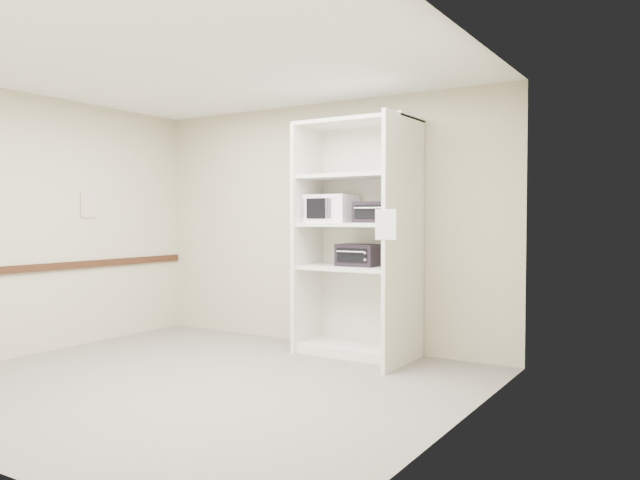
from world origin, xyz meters
The scene contains 12 objects.
floor centered at (0.00, 0.00, 0.00)m, with size 4.50×4.00×0.01m, color #655E55.
ceiling centered at (0.00, 0.00, 2.70)m, with size 4.50×4.00×0.01m, color white.
wall_back centered at (0.00, 2.00, 1.35)m, with size 4.50×0.02×2.70m, color tan.
wall_left centered at (-2.25, 0.00, 1.35)m, with size 0.02×4.00×2.70m, color tan.
wall_right centered at (2.25, 0.00, 1.35)m, with size 0.02×4.00×2.70m, color tan.
shelving_unit centered at (0.67, 1.70, 1.13)m, with size 1.24×0.92×2.42m.
microwave centered at (0.30, 1.71, 1.52)m, with size 0.49×0.37×0.30m, color white.
toaster_oven_upper centered at (0.84, 1.64, 1.48)m, with size 0.37×0.28×0.21m, color black.
toaster_oven_lower centered at (0.62, 1.74, 1.03)m, with size 0.41×0.31×0.23m, color black.
paper_sign centered at (1.25, 1.07, 1.36)m, with size 0.21×0.01×0.27m, color white.
chair_rail centered at (-2.23, 0.00, 0.90)m, with size 0.04×3.98×0.08m, color #32190D.
wall_poster centered at (-2.24, 0.63, 1.57)m, with size 0.01×0.21×0.29m, color silver.
Camera 1 is at (3.69, -3.95, 1.42)m, focal length 35.00 mm.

